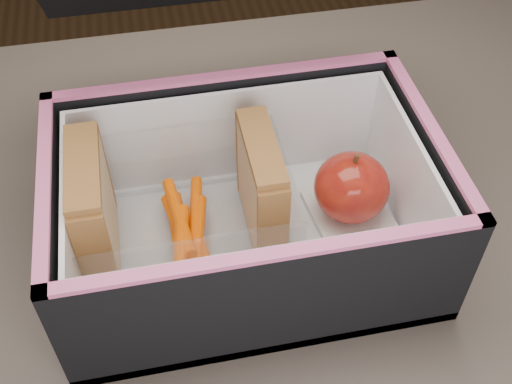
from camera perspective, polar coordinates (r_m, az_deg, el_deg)
The scene contains 8 objects.
kitchen_table at distance 0.64m, azimuth -0.11°, elevation -12.23°, with size 1.20×0.80×0.75m.
lunch_bag at distance 0.53m, azimuth -0.97°, elevation -0.31°, with size 0.31×0.34×0.27m.
plastic_tub at distance 0.54m, azimuth -6.70°, elevation -1.73°, with size 0.18×0.13×0.08m, color white, non-canonical shape.
sandwich_left at distance 0.53m, azimuth -14.23°, elevation -1.55°, with size 0.03×0.09×0.10m.
sandwich_right at distance 0.54m, azimuth 0.47°, elevation 0.43°, with size 0.03×0.09×0.10m.
carrot_sticks at distance 0.55m, azimuth -6.17°, elevation -3.52°, with size 0.04×0.13×0.03m.
paper_napkin at distance 0.59m, azimuth 8.21°, elevation -1.74°, with size 0.07×0.07×0.01m, color white.
red_apple at distance 0.56m, azimuth 8.49°, elevation 0.42°, with size 0.08×0.08×0.07m.
Camera 1 is at (-0.06, -0.32, 1.21)m, focal length 45.00 mm.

